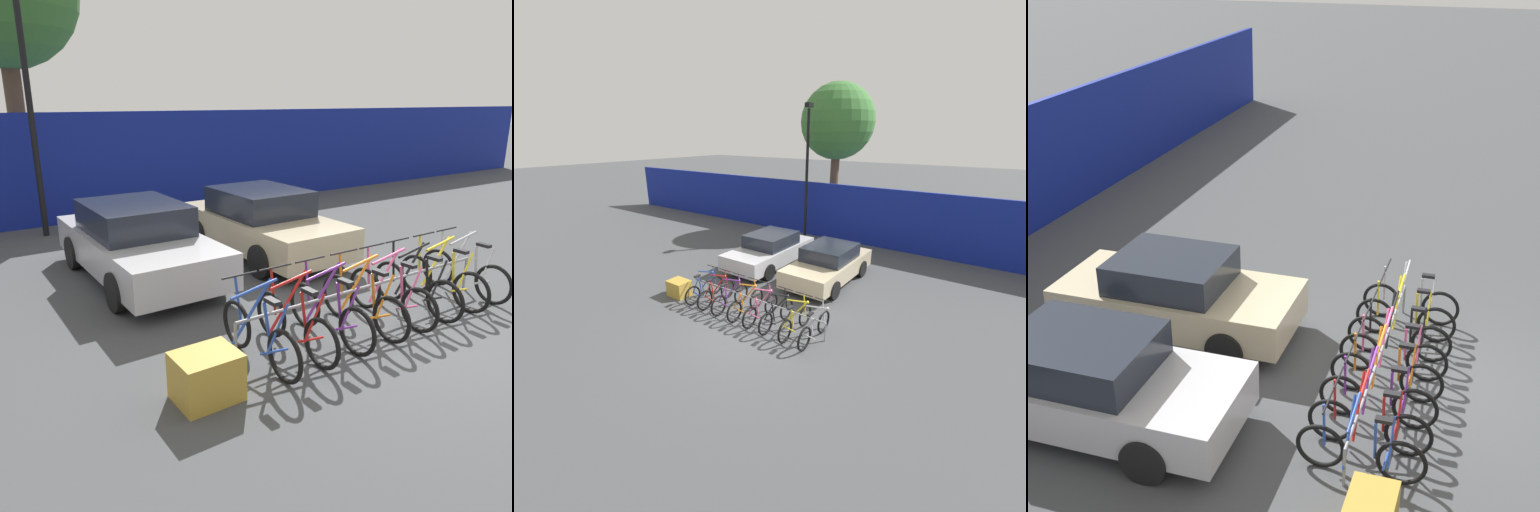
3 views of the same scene
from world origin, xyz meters
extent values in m
plane|color=#424447|center=(0.00, 0.00, 0.00)|extent=(120.00, 120.00, 0.00)
cylinder|color=gray|center=(-0.32, 0.68, 0.55)|extent=(4.68, 0.04, 0.04)
cylinder|color=gray|center=(-2.66, 0.68, 0.28)|extent=(0.04, 0.04, 0.55)
cylinder|color=gray|center=(2.02, 0.68, 0.28)|extent=(0.04, 0.04, 0.55)
torus|color=black|center=(-2.41, 0.00, 0.33)|extent=(0.06, 0.66, 0.66)
torus|color=black|center=(-2.41, 1.05, 0.33)|extent=(0.06, 0.66, 0.66)
cylinder|color=#284CB7|center=(-2.41, 0.68, 0.65)|extent=(0.60, 0.04, 0.76)
cylinder|color=#284CB7|center=(-2.41, 0.63, 0.96)|extent=(0.68, 0.04, 0.16)
cylinder|color=#284CB7|center=(-2.41, 0.35, 0.59)|extent=(0.14, 0.04, 0.63)
cylinder|color=#284CB7|center=(-2.41, 0.15, 0.61)|extent=(0.32, 0.03, 0.58)
cylinder|color=#284CB7|center=(-2.41, 0.20, 0.31)|extent=(0.40, 0.03, 0.08)
cylinder|color=#284CB7|center=(-2.41, 1.01, 0.68)|extent=(0.12, 0.04, 0.69)
cylinder|color=black|center=(-2.41, 0.97, 1.04)|extent=(0.52, 0.03, 0.03)
cube|color=black|center=(-2.41, 0.25, 0.93)|extent=(0.10, 0.22, 0.05)
torus|color=black|center=(-1.85, 0.00, 0.33)|extent=(0.06, 0.66, 0.66)
torus|color=black|center=(-1.85, 1.05, 0.33)|extent=(0.06, 0.66, 0.66)
cylinder|color=red|center=(-1.85, 0.68, 0.65)|extent=(0.60, 0.04, 0.76)
cylinder|color=red|center=(-1.85, 0.63, 0.96)|extent=(0.68, 0.04, 0.16)
cylinder|color=red|center=(-1.85, 0.35, 0.59)|extent=(0.14, 0.04, 0.63)
cylinder|color=red|center=(-1.85, 0.15, 0.61)|extent=(0.32, 0.03, 0.58)
cylinder|color=red|center=(-1.85, 0.20, 0.31)|extent=(0.40, 0.03, 0.08)
cylinder|color=red|center=(-1.85, 1.01, 0.68)|extent=(0.12, 0.04, 0.69)
cylinder|color=black|center=(-1.85, 0.97, 1.04)|extent=(0.52, 0.03, 0.03)
cube|color=black|center=(-1.85, 0.25, 0.93)|extent=(0.10, 0.22, 0.05)
torus|color=black|center=(-1.26, 0.00, 0.33)|extent=(0.06, 0.66, 0.66)
torus|color=black|center=(-1.26, 1.05, 0.33)|extent=(0.06, 0.66, 0.66)
cylinder|color=#752D99|center=(-1.26, 0.68, 0.65)|extent=(0.60, 0.04, 0.76)
cylinder|color=#752D99|center=(-1.26, 0.63, 0.96)|extent=(0.68, 0.04, 0.16)
cylinder|color=#752D99|center=(-1.26, 0.35, 0.59)|extent=(0.14, 0.04, 0.63)
cylinder|color=#752D99|center=(-1.26, 0.15, 0.61)|extent=(0.32, 0.03, 0.58)
cylinder|color=#752D99|center=(-1.26, 0.20, 0.31)|extent=(0.40, 0.03, 0.08)
cylinder|color=#752D99|center=(-1.26, 1.01, 0.68)|extent=(0.12, 0.04, 0.69)
cylinder|color=black|center=(-1.26, 0.97, 1.04)|extent=(0.52, 0.03, 0.03)
cube|color=black|center=(-1.26, 0.25, 0.93)|extent=(0.10, 0.22, 0.05)
torus|color=black|center=(-0.61, 0.00, 0.33)|extent=(0.06, 0.66, 0.66)
torus|color=black|center=(-0.61, 1.05, 0.33)|extent=(0.06, 0.66, 0.66)
cylinder|color=orange|center=(-0.61, 0.68, 0.65)|extent=(0.60, 0.04, 0.76)
cylinder|color=orange|center=(-0.61, 0.63, 0.96)|extent=(0.68, 0.04, 0.16)
cylinder|color=orange|center=(-0.61, 0.35, 0.59)|extent=(0.14, 0.04, 0.63)
cylinder|color=orange|center=(-0.61, 0.15, 0.61)|extent=(0.32, 0.03, 0.58)
cylinder|color=orange|center=(-0.61, 0.20, 0.31)|extent=(0.40, 0.03, 0.08)
cylinder|color=orange|center=(-0.61, 1.01, 0.68)|extent=(0.12, 0.04, 0.69)
cylinder|color=black|center=(-0.61, 0.97, 1.04)|extent=(0.52, 0.03, 0.03)
cube|color=black|center=(-0.61, 0.25, 0.93)|extent=(0.10, 0.22, 0.05)
torus|color=black|center=(-0.04, 0.00, 0.33)|extent=(0.06, 0.66, 0.66)
torus|color=black|center=(-0.04, 1.05, 0.33)|extent=(0.06, 0.66, 0.66)
cylinder|color=#E55993|center=(-0.04, 0.68, 0.65)|extent=(0.60, 0.04, 0.76)
cylinder|color=#E55993|center=(-0.04, 0.63, 0.96)|extent=(0.68, 0.04, 0.16)
cylinder|color=#E55993|center=(-0.04, 0.35, 0.59)|extent=(0.14, 0.04, 0.63)
cylinder|color=#E55993|center=(-0.04, 0.15, 0.61)|extent=(0.32, 0.03, 0.58)
cylinder|color=#E55993|center=(-0.04, 0.20, 0.31)|extent=(0.40, 0.03, 0.08)
cylinder|color=#E55993|center=(-0.04, 1.01, 0.68)|extent=(0.12, 0.04, 0.69)
cylinder|color=black|center=(-0.04, 0.97, 1.04)|extent=(0.52, 0.03, 0.03)
cube|color=black|center=(-0.04, 0.25, 0.93)|extent=(0.10, 0.22, 0.05)
torus|color=black|center=(0.53, 0.00, 0.33)|extent=(0.06, 0.66, 0.66)
torus|color=black|center=(0.53, 1.05, 0.33)|extent=(0.06, 0.66, 0.66)
cylinder|color=black|center=(0.53, 0.68, 0.65)|extent=(0.60, 0.04, 0.76)
cylinder|color=black|center=(0.53, 0.63, 0.96)|extent=(0.68, 0.04, 0.16)
cylinder|color=black|center=(0.53, 0.35, 0.59)|extent=(0.14, 0.04, 0.63)
cylinder|color=black|center=(0.53, 0.15, 0.61)|extent=(0.32, 0.03, 0.58)
cylinder|color=black|center=(0.53, 0.20, 0.31)|extent=(0.40, 0.03, 0.08)
cylinder|color=black|center=(0.53, 1.01, 0.68)|extent=(0.12, 0.04, 0.69)
cylinder|color=black|center=(0.53, 0.97, 1.04)|extent=(0.52, 0.03, 0.03)
cube|color=black|center=(0.53, 0.25, 0.93)|extent=(0.10, 0.22, 0.05)
torus|color=black|center=(1.17, 0.00, 0.33)|extent=(0.06, 0.66, 0.66)
torus|color=black|center=(1.17, 1.05, 0.33)|extent=(0.06, 0.66, 0.66)
cylinder|color=yellow|center=(1.17, 0.68, 0.65)|extent=(0.60, 0.04, 0.76)
cylinder|color=yellow|center=(1.17, 0.63, 0.96)|extent=(0.68, 0.04, 0.16)
cylinder|color=yellow|center=(1.17, 0.35, 0.59)|extent=(0.14, 0.04, 0.63)
cylinder|color=yellow|center=(1.17, 0.15, 0.61)|extent=(0.32, 0.03, 0.58)
cylinder|color=yellow|center=(1.17, 0.20, 0.31)|extent=(0.40, 0.03, 0.08)
cylinder|color=yellow|center=(1.17, 1.01, 0.68)|extent=(0.12, 0.04, 0.69)
cylinder|color=black|center=(1.17, 0.97, 1.04)|extent=(0.52, 0.03, 0.03)
cube|color=black|center=(1.17, 0.25, 0.93)|extent=(0.10, 0.22, 0.05)
torus|color=black|center=(1.77, 0.00, 0.33)|extent=(0.06, 0.66, 0.66)
torus|color=black|center=(1.77, 1.05, 0.33)|extent=(0.06, 0.66, 0.66)
cylinder|color=#B7B7BC|center=(1.77, 0.68, 0.65)|extent=(0.60, 0.04, 0.76)
cylinder|color=#B7B7BC|center=(1.77, 0.63, 0.96)|extent=(0.68, 0.04, 0.16)
cylinder|color=#B7B7BC|center=(1.77, 0.35, 0.59)|extent=(0.14, 0.04, 0.63)
cylinder|color=#B7B7BC|center=(1.77, 0.15, 0.61)|extent=(0.32, 0.03, 0.58)
cylinder|color=#B7B7BC|center=(1.77, 0.20, 0.31)|extent=(0.40, 0.03, 0.08)
cylinder|color=#B7B7BC|center=(1.77, 1.01, 0.68)|extent=(0.12, 0.04, 0.69)
cylinder|color=black|center=(1.77, 0.97, 1.04)|extent=(0.52, 0.03, 0.03)
cube|color=black|center=(1.77, 0.25, 0.93)|extent=(0.10, 0.22, 0.05)
cube|color=#B7B7BC|center=(-2.48, 4.33, 0.57)|extent=(1.80, 4.29, 0.62)
cube|color=#1E232D|center=(-2.48, 4.43, 1.14)|extent=(1.58, 1.97, 0.52)
cylinder|color=black|center=(-1.63, 5.57, 0.32)|extent=(0.20, 0.64, 0.64)
cylinder|color=black|center=(-3.34, 3.08, 0.32)|extent=(0.20, 0.64, 0.64)
cylinder|color=black|center=(-1.63, 3.08, 0.32)|extent=(0.20, 0.64, 0.64)
cube|color=#C1B28E|center=(0.23, 4.29, 0.57)|extent=(1.80, 4.12, 0.62)
cube|color=#1E232D|center=(0.23, 4.39, 1.14)|extent=(1.58, 1.89, 0.52)
cylinder|color=black|center=(-0.62, 5.49, 0.32)|extent=(0.20, 0.64, 0.64)
cylinder|color=black|center=(1.09, 5.49, 0.32)|extent=(0.20, 0.64, 0.64)
cylinder|color=black|center=(-0.62, 3.10, 0.32)|extent=(0.20, 0.64, 0.64)
cylinder|color=black|center=(1.09, 3.10, 0.32)|extent=(0.20, 0.64, 0.64)
camera|label=1|loc=(-5.55, -4.08, 3.17)|focal=35.00mm
camera|label=2|loc=(5.48, -6.58, 5.28)|focal=24.00mm
camera|label=3|loc=(-9.52, -0.74, 6.38)|focal=50.00mm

